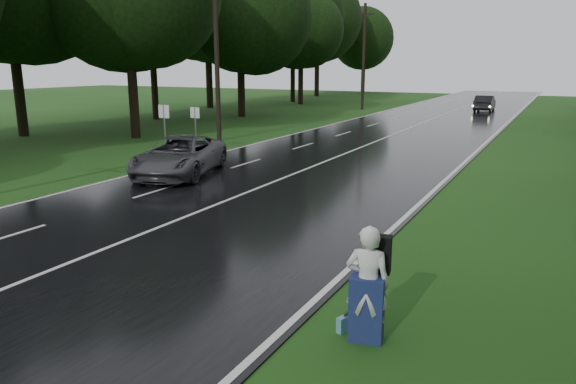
% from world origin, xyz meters
% --- Properties ---
extents(ground, '(160.00, 160.00, 0.00)m').
position_xyz_m(ground, '(0.00, 0.00, 0.00)').
color(ground, '#1F4915').
rests_on(ground, ground).
extents(road, '(12.00, 140.00, 0.04)m').
position_xyz_m(road, '(0.00, 20.00, 0.02)').
color(road, black).
rests_on(road, ground).
extents(lane_center, '(0.12, 140.00, 0.01)m').
position_xyz_m(lane_center, '(0.00, 20.00, 0.04)').
color(lane_center, silver).
rests_on(lane_center, road).
extents(grey_car, '(4.14, 6.12, 1.56)m').
position_xyz_m(grey_car, '(-4.07, 10.61, 0.82)').
color(grey_car, '#48494C').
rests_on(grey_car, road).
extents(far_car, '(1.68, 4.58, 1.50)m').
position_xyz_m(far_car, '(2.72, 48.26, 0.79)').
color(far_car, black).
rests_on(far_car, road).
extents(hitchhiker, '(0.79, 0.74, 1.98)m').
position_xyz_m(hitchhiker, '(7.15, 1.39, 0.92)').
color(hitchhiker, silver).
rests_on(hitchhiker, ground).
extents(suitcase, '(0.23, 0.41, 0.28)m').
position_xyz_m(suitcase, '(6.74, 1.51, 0.14)').
color(suitcase, teal).
rests_on(suitcase, ground).
extents(utility_pole_mid, '(1.80, 0.28, 10.37)m').
position_xyz_m(utility_pole_mid, '(-8.50, 19.85, 0.00)').
color(utility_pole_mid, black).
rests_on(utility_pole_mid, ground).
extents(utility_pole_far, '(1.80, 0.28, 10.16)m').
position_xyz_m(utility_pole_far, '(-8.50, 44.99, 0.00)').
color(utility_pole_far, black).
rests_on(utility_pole_far, ground).
extents(road_sign_a, '(0.62, 0.10, 2.58)m').
position_xyz_m(road_sign_a, '(-7.20, 13.49, 0.00)').
color(road_sign_a, white).
rests_on(road_sign_a, ground).
extents(road_sign_b, '(0.55, 0.10, 2.30)m').
position_xyz_m(road_sign_b, '(-7.20, 15.88, 0.00)').
color(road_sign_b, white).
rests_on(road_sign_b, ground).
extents(tree_left_d, '(10.01, 10.01, 15.65)m').
position_xyz_m(tree_left_d, '(-13.87, 18.60, 0.00)').
color(tree_left_d, black).
rests_on(tree_left_d, ground).
extents(tree_left_e, '(9.01, 9.01, 14.07)m').
position_xyz_m(tree_left_e, '(-15.34, 33.24, 0.00)').
color(tree_left_e, black).
rests_on(tree_left_e, ground).
extents(tree_left_f, '(9.51, 9.51, 14.86)m').
position_xyz_m(tree_left_f, '(-17.26, 48.83, 0.00)').
color(tree_left_f, black).
rests_on(tree_left_f, ground).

